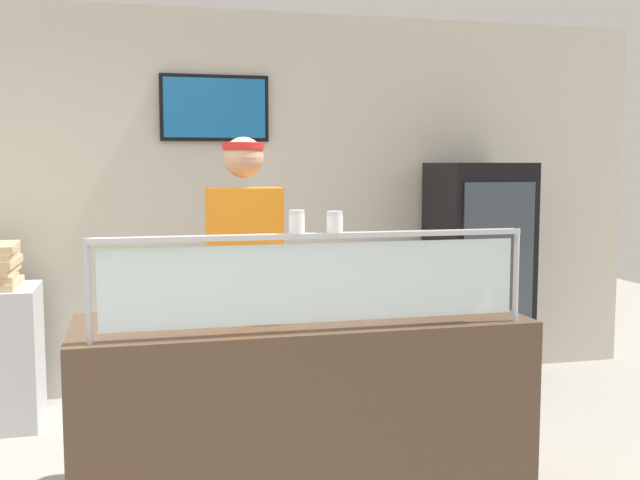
{
  "coord_description": "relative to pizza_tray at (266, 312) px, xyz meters",
  "views": [
    {
      "loc": [
        0.26,
        -2.84,
        1.62
      ],
      "look_at": [
        1.07,
        0.39,
        1.29
      ],
      "focal_mm": 42.5,
      "sensor_mm": 36.0,
      "label": 1
    }
  ],
  "objects": [
    {
      "name": "serving_counter",
      "position": [
        0.14,
        -0.08,
        -0.49
      ],
      "size": [
        1.95,
        0.71,
        0.95
      ],
      "primitive_type": "cube",
      "color": "#4C3828",
      "rests_on": "ground"
    },
    {
      "name": "drink_fridge",
      "position": [
        1.86,
        1.73,
        -0.15
      ],
      "size": [
        0.62,
        0.64,
        1.63
      ],
      "color": "black",
      "rests_on": "ground"
    },
    {
      "name": "pepper_flake_shaker",
      "position": [
        0.21,
        -0.37,
        0.42
      ],
      "size": [
        0.07,
        0.07,
        0.09
      ],
      "color": "white",
      "rests_on": "sneeze_guard"
    },
    {
      "name": "worker_figure",
      "position": [
        -0.0,
        0.59,
        0.04
      ],
      "size": [
        0.41,
        0.5,
        1.76
      ],
      "color": "#23232D",
      "rests_on": "ground"
    },
    {
      "name": "pizza_server",
      "position": [
        0.04,
        -0.02,
        0.02
      ],
      "size": [
        0.1,
        0.29,
        0.01
      ],
      "primitive_type": "cube",
      "rotation": [
        0.0,
        0.0,
        0.11
      ],
      "color": "#ADAFB7",
      "rests_on": "pizza_tray"
    },
    {
      "name": "parmesan_shaker",
      "position": [
        0.06,
        -0.37,
        0.42
      ],
      "size": [
        0.06,
        0.06,
        0.09
      ],
      "color": "white",
      "rests_on": "sneeze_guard"
    },
    {
      "name": "pizza_tray",
      "position": [
        0.0,
        0.0,
        0.0
      ],
      "size": [
        0.44,
        0.44,
        0.04
      ],
      "color": "#9EA0A8",
      "rests_on": "serving_counter"
    },
    {
      "name": "sneeze_guard",
      "position": [
        0.14,
        -0.37,
        0.24
      ],
      "size": [
        1.78,
        0.06,
        0.4
      ],
      "color": "#B2B5BC",
      "rests_on": "serving_counter"
    },
    {
      "name": "shop_rear_unit",
      "position": [
        0.14,
        2.17,
        0.39
      ],
      "size": [
        6.35,
        0.13,
        2.7
      ],
      "color": "beige",
      "rests_on": "ground"
    },
    {
      "name": "ground_plane",
      "position": [
        0.14,
        0.57,
        -0.97
      ],
      "size": [
        12.0,
        12.0,
        0.0
      ],
      "primitive_type": "plane",
      "color": "gray",
      "rests_on": "ground"
    }
  ]
}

